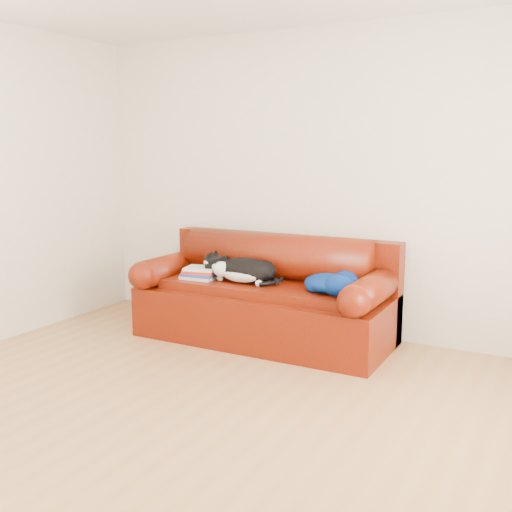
% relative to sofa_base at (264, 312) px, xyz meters
% --- Properties ---
extents(ground, '(4.50, 4.50, 0.00)m').
position_rel_sofa_base_xyz_m(ground, '(0.31, -1.49, -0.24)').
color(ground, '#9B6C3E').
rests_on(ground, ground).
extents(room_shell, '(4.52, 4.02, 2.61)m').
position_rel_sofa_base_xyz_m(room_shell, '(0.44, -1.48, 1.43)').
color(room_shell, beige).
rests_on(room_shell, ground).
extents(sofa_base, '(2.10, 0.90, 0.50)m').
position_rel_sofa_base_xyz_m(sofa_base, '(0.00, 0.00, 0.00)').
color(sofa_base, '#430202').
rests_on(sofa_base, ground).
extents(sofa_back, '(2.10, 1.01, 0.88)m').
position_rel_sofa_base_xyz_m(sofa_back, '(0.00, 0.24, 0.30)').
color(sofa_back, '#430202').
rests_on(sofa_back, ground).
extents(book_stack, '(0.30, 0.25, 0.10)m').
position_rel_sofa_base_xyz_m(book_stack, '(-0.54, -0.14, 0.31)').
color(book_stack, beige).
rests_on(book_stack, sofa_base).
extents(cat, '(0.73, 0.39, 0.26)m').
position_rel_sofa_base_xyz_m(cat, '(-0.13, -0.10, 0.36)').
color(cat, black).
rests_on(cat, sofa_base).
extents(blanket, '(0.55, 0.56, 0.16)m').
position_rel_sofa_base_xyz_m(blanket, '(0.62, -0.05, 0.33)').
color(blanket, '#02144B').
rests_on(blanket, sofa_base).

